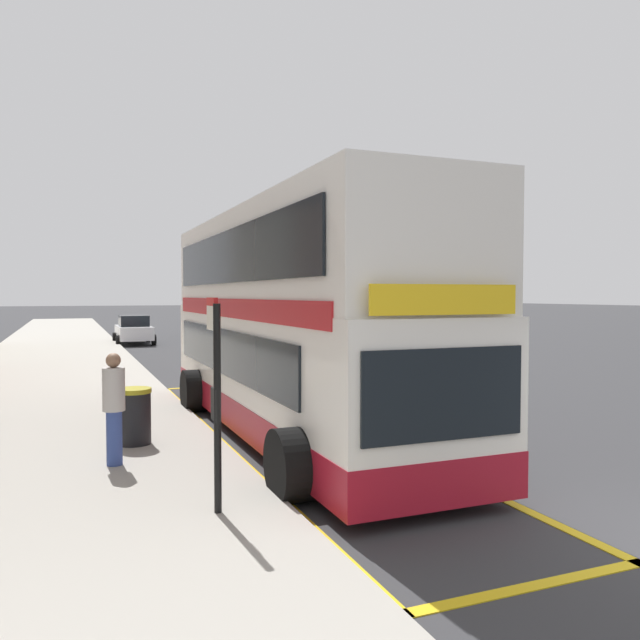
# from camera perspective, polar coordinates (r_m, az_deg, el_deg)

# --- Properties ---
(ground_plane) EXTENTS (260.00, 260.00, 0.00)m
(ground_plane) POSITION_cam_1_polar(r_m,az_deg,el_deg) (36.98, -11.75, -2.03)
(ground_plane) COLOR #333335
(pavement_near) EXTENTS (6.00, 76.00, 0.14)m
(pavement_near) POSITION_cam_1_polar(r_m,az_deg,el_deg) (36.39, -22.67, -2.12)
(pavement_near) COLOR #A39E93
(pavement_near) RESTS_ON ground
(double_decker_bus) EXTENTS (3.24, 11.04, 4.40)m
(double_decker_bus) POSITION_cam_1_polar(r_m,az_deg,el_deg) (12.47, -2.73, -0.95)
(double_decker_bus) COLOR white
(double_decker_bus) RESTS_ON ground
(bus_bay_markings) EXTENTS (2.94, 14.12, 0.01)m
(bus_bay_markings) POSITION_cam_1_polar(r_m,az_deg,el_deg) (12.62, -2.85, -10.36)
(bus_bay_markings) COLOR gold
(bus_bay_markings) RESTS_ON ground
(bus_stop_sign) EXTENTS (0.09, 0.51, 2.60)m
(bus_stop_sign) POSITION_cam_1_polar(r_m,az_deg,el_deg) (7.73, -9.47, -5.86)
(bus_stop_sign) COLOR black
(bus_stop_sign) RESTS_ON pavement_near
(parked_car_grey_kerbside) EXTENTS (2.09, 4.20, 1.62)m
(parked_car_grey_kerbside) POSITION_cam_1_polar(r_m,az_deg,el_deg) (42.23, -9.50, -0.39)
(parked_car_grey_kerbside) COLOR slate
(parked_car_grey_kerbside) RESTS_ON ground
(parked_car_white_ahead) EXTENTS (2.09, 4.20, 1.62)m
(parked_car_white_ahead) POSITION_cam_1_polar(r_m,az_deg,el_deg) (36.61, -16.61, -0.87)
(parked_car_white_ahead) COLOR silver
(parked_car_white_ahead) RESTS_ON ground
(pedestrian_waiting_near_sign) EXTENTS (0.34, 0.34, 1.74)m
(pedestrian_waiting_near_sign) POSITION_cam_1_polar(r_m,az_deg,el_deg) (10.24, -18.27, -7.29)
(pedestrian_waiting_near_sign) COLOR #33478C
(pedestrian_waiting_near_sign) RESTS_ON pavement_near
(litter_bin) EXTENTS (0.61, 0.61, 0.99)m
(litter_bin) POSITION_cam_1_polar(r_m,az_deg,el_deg) (11.63, -16.59, -8.38)
(litter_bin) COLOR black
(litter_bin) RESTS_ON pavement_near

